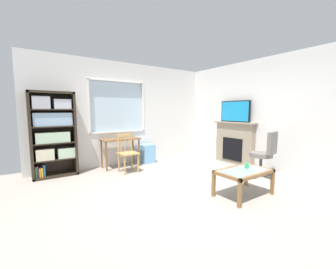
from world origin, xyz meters
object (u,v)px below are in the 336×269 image
at_px(wooden_chair, 128,153).
at_px(plastic_drawer_unit, 147,153).
at_px(office_chair, 265,152).
at_px(tv, 235,111).
at_px(desk_under_window, 120,143).
at_px(bookshelf, 53,132).
at_px(coffee_table, 244,174).
at_px(fireplace, 234,143).
at_px(sippy_cup, 247,165).

relative_size(wooden_chair, plastic_drawer_unit, 1.78).
bearing_deg(office_chair, tv, 69.97).
bearing_deg(desk_under_window, wooden_chair, -94.38).
bearing_deg(bookshelf, wooden_chair, -22.97).
distance_m(bookshelf, desk_under_window, 1.55).
height_order(tv, coffee_table, tv).
distance_m(tv, office_chair, 1.51).
distance_m(fireplace, office_chair, 1.24).
height_order(coffee_table, sippy_cup, sippy_cup).
height_order(wooden_chair, plastic_drawer_unit, wooden_chair).
bearing_deg(tv, bookshelf, 159.90).
distance_m(bookshelf, coffee_table, 4.00).
bearing_deg(fireplace, desk_under_window, 152.18).
bearing_deg(desk_under_window, office_chair, -48.77).
relative_size(fireplace, tv, 1.38).
distance_m(office_chair, sippy_cup, 1.17).
relative_size(plastic_drawer_unit, fireplace, 0.41).
height_order(fireplace, tv, tv).
bearing_deg(plastic_drawer_unit, coffee_table, -86.14).
bearing_deg(sippy_cup, tv, 43.84).
distance_m(wooden_chair, office_chair, 3.09).
distance_m(desk_under_window, sippy_cup, 3.12).
relative_size(wooden_chair, sippy_cup, 10.00).
height_order(bookshelf, wooden_chair, bookshelf).
xyz_separation_m(plastic_drawer_unit, fireplace, (1.91, -1.48, 0.32)).
relative_size(coffee_table, sippy_cup, 10.60).
relative_size(bookshelf, tv, 2.05).
xyz_separation_m(bookshelf, office_chair, (3.77, -2.69, -0.43)).
relative_size(desk_under_window, office_chair, 0.97).
xyz_separation_m(bookshelf, tv, (4.19, -1.53, 0.44)).
height_order(bookshelf, plastic_drawer_unit, bookshelf).
distance_m(plastic_drawer_unit, office_chair, 3.03).
distance_m(wooden_chair, coffee_table, 2.65).
relative_size(desk_under_window, plastic_drawer_unit, 1.91).
xyz_separation_m(desk_under_window, sippy_cup, (1.14, -2.91, -0.13)).
xyz_separation_m(wooden_chair, coffee_table, (1.03, -2.44, -0.09)).
bearing_deg(office_chair, wooden_chair, 138.07).
height_order(office_chair, sippy_cup, office_chair).
distance_m(wooden_chair, tv, 3.03).
bearing_deg(office_chair, desk_under_window, 131.23).
height_order(fireplace, sippy_cup, fireplace).
bearing_deg(wooden_chair, sippy_cup, -63.72).
relative_size(fireplace, coffee_table, 1.30).
bearing_deg(coffee_table, sippy_cup, 19.42).
bearing_deg(coffee_table, tv, 42.19).
xyz_separation_m(wooden_chair, fireplace, (2.74, -0.91, 0.11)).
relative_size(bookshelf, plastic_drawer_unit, 3.66).
distance_m(tv, sippy_cup, 2.33).
relative_size(wooden_chair, fireplace, 0.72).
distance_m(bookshelf, wooden_chair, 1.68).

